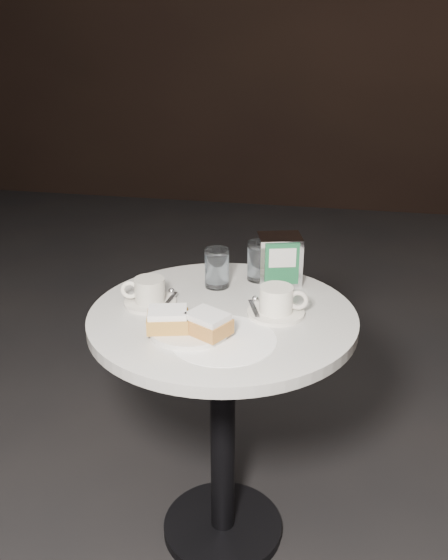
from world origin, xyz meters
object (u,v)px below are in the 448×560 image
beignet_plate (188,325)px  water_glass_left (217,268)px  water_glass_right (259,262)px  napkin_dispenser (279,259)px  cafe_table (223,378)px  coffee_cup_left (149,293)px  coffee_cup_right (277,303)px

beignet_plate → water_glass_left: 0.30m
water_glass_right → napkin_dispenser: napkin_dispenser is taller
beignet_plate → water_glass_right: (0.12, 0.37, 0.03)m
cafe_table → napkin_dispenser: size_ratio=5.28×
cafe_table → beignet_plate: size_ratio=3.40×
coffee_cup_left → cafe_table: bearing=-15.9°
coffee_cup_left → coffee_cup_right: size_ratio=1.01×
water_glass_left → napkin_dispenser: napkin_dispenser is taller
water_glass_right → napkin_dispenser: 0.06m
coffee_cup_right → water_glass_right: bearing=104.7°
beignet_plate → coffee_cup_left: coffee_cup_left is taller
coffee_cup_left → water_glass_right: bearing=29.0°
coffee_cup_left → water_glass_left: 0.22m
coffee_cup_right → water_glass_right: size_ratio=1.42×
beignet_plate → water_glass_right: 0.39m
napkin_dispenser → beignet_plate: bearing=-131.7°
beignet_plate → water_glass_left: (0.01, 0.30, 0.03)m
coffee_cup_right → water_glass_right: water_glass_right is taller
coffee_cup_left → coffee_cup_right: coffee_cup_right is taller
water_glass_left → water_glass_right: water_glass_right is taller
water_glass_right → coffee_cup_right: bearing=-70.8°
coffee_cup_right → cafe_table: bearing=-176.7°
coffee_cup_left → napkin_dispenser: size_ratio=1.17×
water_glass_right → coffee_cup_left: bearing=-139.8°
coffee_cup_right → coffee_cup_left: bearing=175.9°
beignet_plate → coffee_cup_right: (0.20, 0.15, 0.01)m
cafe_table → water_glass_left: bearing=106.5°
water_glass_left → napkin_dispenser: size_ratio=0.79×
beignet_plate → coffee_cup_right: 0.25m
water_glass_right → napkin_dispenser: bearing=-9.4°
water_glass_left → napkin_dispenser: bearing=20.5°
coffee_cup_left → coffee_cup_right: (0.34, 0.00, 0.00)m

